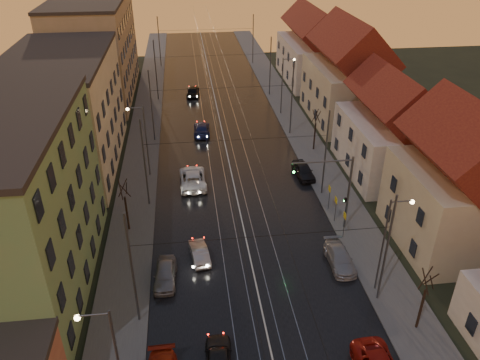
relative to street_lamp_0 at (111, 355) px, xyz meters
name	(u,v)px	position (x,y,z in m)	size (l,w,h in m)	color
road	(223,134)	(9.10, 38.00, -4.87)	(16.00, 120.00, 0.04)	black
sidewalk_left	(144,138)	(-0.90, 38.00, -4.81)	(4.00, 120.00, 0.15)	#4C4C4C
sidewalk_right	(299,130)	(19.10, 38.00, -4.81)	(4.00, 120.00, 0.15)	#4C4C4C
tram_rail_0	(206,135)	(6.90, 38.00, -4.83)	(0.06, 120.00, 0.03)	gray
tram_rail_1	(217,134)	(8.33, 38.00, -4.83)	(0.06, 120.00, 0.03)	gray
tram_rail_2	(229,133)	(9.87, 38.00, -4.83)	(0.06, 120.00, 0.03)	gray
tram_rail_3	(240,133)	(11.30, 38.00, -4.83)	(0.06, 120.00, 0.03)	gray
apartment_left_1	(5,212)	(-8.40, 12.00, 1.61)	(10.00, 18.00, 13.00)	#659961
apartment_left_2	(65,114)	(-8.40, 32.00, 1.11)	(10.00, 20.00, 12.00)	#BBB591
apartment_left_3	(96,49)	(-8.40, 56.00, 2.11)	(10.00, 24.00, 14.00)	#8F7E5C
house_right_1	(459,187)	(26.10, 13.00, 0.56)	(8.67, 10.20, 10.80)	#B8AB8D
house_right_2	(392,132)	(26.10, 26.00, -0.24)	(9.18, 12.24, 9.20)	beige
house_right_3	(348,78)	(26.10, 41.00, 0.92)	(9.18, 14.28, 11.50)	#B8AB8D
house_right_4	(313,50)	(26.10, 59.00, 0.16)	(9.18, 16.32, 10.00)	beige
catenary_pole_l_1	(132,271)	(0.50, 7.00, -0.39)	(0.16, 0.16, 9.00)	#595B60
catenary_pole_r_1	(386,251)	(17.70, 7.00, -0.39)	(0.16, 0.16, 9.00)	#595B60
catenary_pole_l_2	(145,164)	(0.50, 22.00, -0.39)	(0.16, 0.16, 9.00)	#595B60
catenary_pole_r_2	(325,154)	(17.70, 22.00, -0.39)	(0.16, 0.16, 9.00)	#595B60
catenary_pole_l_3	(152,107)	(0.50, 37.00, -0.39)	(0.16, 0.16, 9.00)	#595B60
catenary_pole_r_3	(292,101)	(17.70, 37.00, -0.39)	(0.16, 0.16, 9.00)	#595B60
catenary_pole_l_4	(156,71)	(0.50, 52.00, -0.39)	(0.16, 0.16, 9.00)	#595B60
catenary_pole_r_4	(270,67)	(17.70, 52.00, -0.39)	(0.16, 0.16, 9.00)	#595B60
catenary_pole_l_5	(159,42)	(0.50, 70.00, -0.39)	(0.16, 0.16, 9.00)	#595B60
catenary_pole_r_5	(253,40)	(17.70, 70.00, -0.39)	(0.16, 0.16, 9.00)	#595B60
street_lamp_0	(111,355)	(0.00, 0.00, 0.00)	(1.75, 0.32, 8.00)	#595B60
street_lamp_1	(388,237)	(18.21, 8.00, 0.00)	(1.75, 0.32, 8.00)	#595B60
street_lamp_2	(143,134)	(0.00, 28.00, 0.00)	(1.75, 0.32, 8.00)	#595B60
street_lamp_3	(284,80)	(18.21, 44.00, 0.00)	(1.75, 0.32, 8.00)	#595B60
traffic_light_mast	(338,185)	(17.10, 16.00, -0.29)	(5.30, 0.32, 7.20)	#595B60
bare_tree_0	(126,207)	(-1.09, 18.00, -2.40)	(1.09, 1.09, 5.11)	black
bare_tree_1	(423,301)	(19.31, 4.00, -2.40)	(1.09, 1.09, 5.11)	black
bare_tree_2	(315,131)	(19.51, 32.00, -2.40)	(1.09, 1.09, 5.11)	black
driving_car_0	(218,360)	(5.65, 2.44, -4.17)	(1.70, 4.22, 1.44)	black
driving_car_1	(199,252)	(4.96, 13.28, -4.27)	(1.30, 3.74, 1.23)	#A5A5AA
driving_car_2	(193,178)	(4.87, 25.51, -4.09)	(2.63, 5.69, 1.58)	white
driving_car_3	(202,129)	(6.44, 38.38, -4.17)	(2.00, 4.93, 1.43)	navy
driving_car_4	(193,91)	(5.82, 53.22, -4.10)	(1.85, 4.61, 1.57)	black
parked_left_3	(165,274)	(2.26, 10.87, -4.19)	(1.64, 4.08, 1.39)	gray
parked_right_1	(340,258)	(16.13, 11.17, -4.24)	(1.80, 4.43, 1.28)	#9FA0A4
parked_right_2	(303,171)	(16.70, 25.79, -4.16)	(1.70, 4.23, 1.44)	black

